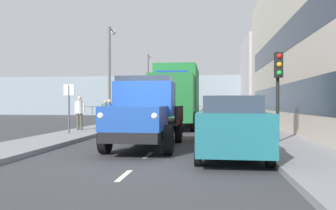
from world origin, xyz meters
TOP-DOWN VIEW (x-y plane):
  - ground_plane at (0.00, -9.67)m, footprint 80.00×80.00m
  - sidewalk_left at (-4.44, -9.67)m, footprint 2.23×38.72m
  - sidewalk_right at (4.44, -9.67)m, footprint 2.23×38.72m
  - road_centreline_markings at (0.00, -8.63)m, footprint 0.12×32.98m
  - building_far_block at (-9.78, -29.44)m, footprint 8.46×12.79m
  - sea_horizon at (0.00, -32.03)m, footprint 80.00×0.80m
  - seawall_railing at (-0.00, -28.43)m, footprint 28.08×0.08m
  - truck_vintage_blue at (0.37, -2.07)m, footprint 2.17×5.64m
  - lorry_cargo_green at (0.24, -11.71)m, footprint 2.58×8.20m
  - car_teal_kerbside_near at (-2.37, -0.47)m, footprint 1.88×4.19m
  - car_red_kerbside_1 at (-2.37, -5.53)m, footprint 1.89×4.08m
  - car_white_oppositeside_0 at (2.37, -10.00)m, footprint 1.98×4.49m
  - car_black_oppositeside_1 at (2.37, -15.83)m, footprint 1.82×4.49m
  - pedestrian_in_dark_coat at (4.89, -7.41)m, footprint 0.53×0.34m
  - pedestrian_couple_a at (3.73, -8.81)m, footprint 0.53×0.34m
  - pedestrian_with_bag at (4.60, -10.72)m, footprint 0.53×0.34m
  - traffic_light_near at (-4.24, -3.29)m, footprint 0.28×0.41m
  - lamp_post_promenade at (4.27, -10.69)m, footprint 0.32×1.14m
  - lamp_post_far at (4.32, -23.59)m, footprint 0.32×1.14m
  - street_sign at (4.62, -5.52)m, footprint 0.50×0.07m

SIDE VIEW (x-z plane):
  - ground_plane at x=0.00m, z-range 0.00..0.00m
  - road_centreline_markings at x=0.00m, z-range 0.00..0.01m
  - sidewalk_left at x=-4.44m, z-range 0.00..0.15m
  - sidewalk_right at x=4.44m, z-range 0.00..0.15m
  - car_red_kerbside_1 at x=-2.37m, z-range 0.04..1.76m
  - car_teal_kerbside_near at x=-2.37m, z-range 0.04..1.76m
  - car_black_oppositeside_1 at x=2.37m, z-range 0.04..1.76m
  - car_white_oppositeside_0 at x=2.37m, z-range 0.04..1.76m
  - seawall_railing at x=0.00m, z-range 0.32..1.52m
  - pedestrian_with_bag at x=4.60m, z-range 0.28..1.86m
  - pedestrian_couple_a at x=3.73m, z-range 0.29..1.89m
  - truck_vintage_blue at x=0.37m, z-range -0.04..2.39m
  - pedestrian_in_dark_coat at x=4.89m, z-range 0.31..2.06m
  - street_sign at x=4.62m, z-range 0.56..2.81m
  - lorry_cargo_green at x=0.24m, z-range 0.14..4.01m
  - traffic_light_near at x=-4.24m, z-range 0.87..4.07m
  - sea_horizon at x=0.00m, z-range 0.00..5.00m
  - lamp_post_promenade at x=4.27m, z-range 0.76..6.83m
  - lamp_post_far at x=4.32m, z-range 0.77..7.10m
  - building_far_block at x=-9.78m, z-range 0.00..8.37m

